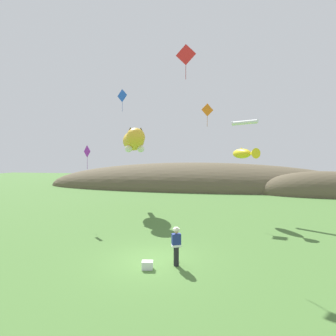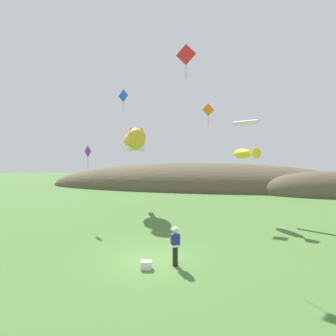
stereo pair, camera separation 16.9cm
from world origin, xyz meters
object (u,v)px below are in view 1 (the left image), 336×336
Objects in this scene: picnic_cooler at (147,265)px; kite_giant_cat at (134,141)px; festival_attendant at (176,245)px; kite_diamond_blue at (122,96)px; kite_tube_streamer at (244,123)px; kite_fish_windsock at (244,153)px; kite_spool at (176,260)px; kite_diamond_violet at (87,152)px; kite_diamond_red at (186,55)px; kite_diamond_orange at (207,110)px.

kite_giant_cat reaches higher than picnic_cooler.
kite_diamond_blue reaches higher than festival_attendant.
kite_fish_windsock is at bearing -95.71° from kite_tube_streamer.
kite_spool is 15.43m from kite_tube_streamer.
kite_diamond_blue is (-7.37, 13.12, 10.01)m from festival_attendant.
kite_spool is 11.49m from kite_diamond_violet.
kite_giant_cat is at bearing 171.68° from kite_fish_windsock.
kite_spool is 0.09× the size of kite_diamond_red.
kite_diamond_orange reaches higher than kite_diamond_violet.
kite_diamond_violet is at bearing 138.85° from festival_attendant.
kite_diamond_blue reaches higher than kite_diamond_orange.
kite_tube_streamer is at bearing 68.08° from picnic_cooler.
festival_attendant is 0.79× the size of kite_diamond_red.
festival_attendant is 0.79× the size of kite_tube_streamer.
kite_diamond_red is (-4.17, -4.70, 6.28)m from kite_fish_windsock.
kite_tube_streamer reaches higher than kite_spool.
kite_diamond_red is (-0.21, 5.41, 10.57)m from festival_attendant.
kite_diamond_orange is (8.92, 4.92, 3.72)m from kite_diamond_violet.
kite_fish_windsock is at bearing -14.89° from kite_diamond_blue.
festival_attendant is 0.81× the size of kite_diamond_blue.
kite_diamond_violet is at bearing 131.81° from picnic_cooler.
kite_tube_streamer reaches higher than festival_attendant.
festival_attendant is 11.67m from kite_fish_windsock.
kite_spool is 0.12× the size of kite_diamond_violet.
kite_spool is 0.03× the size of kite_giant_cat.
festival_attendant is 0.27× the size of kite_giant_cat.
kite_giant_cat is 5.08m from kite_diamond_blue.
kite_giant_cat is 7.17m from kite_diamond_orange.
kite_spool is at bearing 99.37° from festival_attendant.
kite_giant_cat is at bearing 116.27° from festival_attendant.
picnic_cooler is at bearing -99.88° from kite_diamond_orange.
kite_diamond_red is at bearing -120.60° from kite_tube_streamer.
kite_giant_cat is 3.22× the size of kite_diamond_orange.
kite_tube_streamer reaches higher than kite_diamond_violet.
kite_fish_windsock is at bearing 14.86° from kite_diamond_violet.
kite_fish_windsock is at bearing 68.60° from festival_attendant.
kite_tube_streamer is (0.28, 2.83, 2.82)m from kite_fish_windsock.
kite_diamond_violet is at bearing -153.83° from kite_tube_streamer.
kite_giant_cat is at bearing -43.53° from kite_diamond_blue.
picnic_cooler is at bearing -111.92° from kite_tube_streamer.
festival_attendant is at bearing 26.35° from picnic_cooler.
kite_tube_streamer is (4.32, 12.50, 7.96)m from kite_spool.
kite_diamond_blue reaches higher than kite_diamond_violet.
kite_diamond_orange is 8.64m from kite_diamond_blue.
kite_diamond_red reaches higher than kite_tube_streamer.
kite_diamond_red is at bearing -100.33° from kite_diamond_orange.
kite_diamond_red reaches higher than picnic_cooler.
kite_diamond_orange is at bearing 28.91° from kite_diamond_violet.
kite_diamond_violet is (-7.95, 6.95, 4.41)m from festival_attendant.
kite_diamond_red is 10.54m from kite_diamond_blue.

